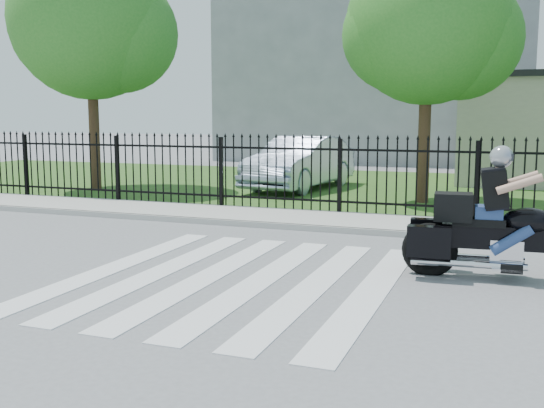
% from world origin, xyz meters
% --- Properties ---
extents(ground, '(120.00, 120.00, 0.00)m').
position_xyz_m(ground, '(0.00, 0.00, 0.00)').
color(ground, slate).
rests_on(ground, ground).
extents(crosswalk, '(5.00, 5.50, 0.01)m').
position_xyz_m(crosswalk, '(0.00, 0.00, 0.01)').
color(crosswalk, silver).
rests_on(crosswalk, ground).
extents(sidewalk, '(40.00, 2.00, 0.12)m').
position_xyz_m(sidewalk, '(0.00, 5.00, 0.06)').
color(sidewalk, '#ADAAA3').
rests_on(sidewalk, ground).
extents(curb, '(40.00, 0.12, 0.12)m').
position_xyz_m(curb, '(0.00, 4.00, 0.06)').
color(curb, '#ADAAA3').
rests_on(curb, ground).
extents(grass_strip, '(40.00, 12.00, 0.02)m').
position_xyz_m(grass_strip, '(0.00, 12.00, 0.01)').
color(grass_strip, '#24511B').
rests_on(grass_strip, ground).
extents(iron_fence, '(26.00, 0.04, 1.80)m').
position_xyz_m(iron_fence, '(0.00, 6.00, 0.90)').
color(iron_fence, black).
rests_on(iron_fence, ground).
extents(tree_left, '(4.80, 4.80, 7.58)m').
position_xyz_m(tree_left, '(-8.50, 8.50, 5.17)').
color(tree_left, '#382316').
rests_on(tree_left, ground).
extents(tree_mid, '(4.20, 4.20, 6.78)m').
position_xyz_m(tree_mid, '(1.50, 9.00, 4.67)').
color(tree_mid, '#382316').
rests_on(tree_mid, ground).
extents(building_tall, '(15.00, 10.00, 12.00)m').
position_xyz_m(building_tall, '(-3.00, 26.00, 6.00)').
color(building_tall, '#979A9F').
rests_on(building_tall, ground).
extents(motorcycle_rider, '(2.96, 1.02, 1.96)m').
position_xyz_m(motorcycle_rider, '(3.59, 1.30, 0.80)').
color(motorcycle_rider, black).
rests_on(motorcycle_rider, ground).
extents(parked_car, '(2.39, 5.18, 1.65)m').
position_xyz_m(parked_car, '(-2.51, 10.78, 0.84)').
color(parked_car, '#ADBCDA').
rests_on(parked_car, grass_strip).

